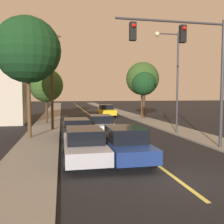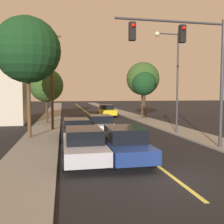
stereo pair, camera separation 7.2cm
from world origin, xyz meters
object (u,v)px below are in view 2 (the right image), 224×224
Objects in this scene: car_near_lane_second at (100,125)px; car_outer_lane_second at (76,127)px; tree_right_far at (144,83)px; domed_building_left at (4,80)px; streetlamp_right at (172,69)px; car_near_lane_front at (124,143)px; traffic_signal_mast at (191,55)px; utility_pole_left at (52,78)px; tree_left_far at (46,85)px; tree_left_near at (28,50)px; car_far_oncoming at (107,111)px; tree_right_near at (143,79)px; car_outer_lane_front at (83,144)px.

car_near_lane_second is 2.16m from car_outer_lane_second.
domed_building_left is at bearing -173.39° from tree_right_far.
streetlamp_right is 11.60m from tree_right_far.
traffic_signal_mast reaches higher than car_near_lane_front.
traffic_signal_mast is (5.75, -5.25, 4.38)m from car_outer_lane_second.
car_near_lane_front is at bearing -70.43° from utility_pole_left.
streetlamp_right is 1.36× the size of tree_left_far.
car_far_oncoming is at bearing 62.57° from tree_left_near.
car_far_oncoming is (4.92, 15.60, 0.10)m from car_outer_lane_second.
streetlamp_right reaches higher than car_near_lane_second.
car_far_oncoming is at bearing 43.30° from tree_left_far.
tree_left_near is 8.81m from tree_left_far.
tree_right_near is at bearing 54.55° from car_outer_lane_second.
car_far_oncoming reaches higher than car_outer_lane_second.
streetlamp_right is at bearing -11.41° from car_near_lane_second.
utility_pole_left reaches higher than traffic_signal_mast.
car_outer_lane_second is at bearing 72.49° from car_far_oncoming.
tree_left_far is (-4.35, 7.48, 3.18)m from car_near_lane_second.
tree_left_near reaches higher than car_near_lane_front.
car_far_oncoming is 0.48× the size of domed_building_left.
traffic_signal_mast is at bearing 8.07° from car_outer_lane_front.
tree_right_far is at bearing 63.38° from car_outer_lane_front.
car_far_oncoming is 10.67m from tree_left_far.
domed_building_left reaches higher than car_outer_lane_second.
tree_left_near reaches higher than tree_left_far.
streetlamp_right reaches higher than tree_right_far.
traffic_signal_mast is 16.16m from tree_left_far.
car_near_lane_second is at bearing 168.59° from streetlamp_right.
car_outer_lane_front is 21.21m from tree_right_near.
utility_pole_left is 1.50× the size of tree_left_far.
car_near_lane_front is 0.51× the size of domed_building_left.
car_far_oncoming is 16.24m from streetlamp_right.
tree_right_near is at bearing 79.63° from traffic_signal_mast.
tree_right_near is (12.17, 12.62, -1.01)m from tree_left_near.
tree_right_far reaches higher than car_outer_lane_second.
tree_right_far reaches higher than tree_left_far.
tree_right_far is at bearing 14.43° from tree_left_far.
car_outer_lane_second is 0.61× the size of utility_pole_left.
car_near_lane_second is at bearing 75.55° from car_outer_lane_front.
tree_right_near is at bearing 144.47° from car_far_oncoming.
car_far_oncoming is 0.85× the size of tree_left_far.
tree_left_near is 10.41m from domed_building_left.
car_near_lane_front is 0.66× the size of streetlamp_right.
car_outer_lane_front is at bearing -62.77° from tree_left_near.
car_far_oncoming is 0.57× the size of utility_pole_left.
car_outer_lane_second is 8.93m from traffic_signal_mast.
domed_building_left is at bearing -169.38° from tree_right_near.
streetlamp_right is at bearing 75.07° from traffic_signal_mast.
tree_right_far is at bearing 81.81° from streetlamp_right.
streetlamp_right is 16.96m from domed_building_left.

